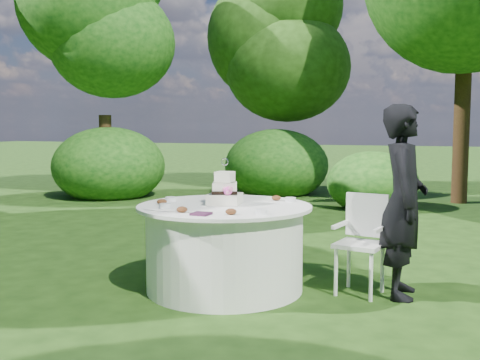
% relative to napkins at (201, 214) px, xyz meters
% --- Properties ---
extents(ground, '(80.00, 80.00, 0.00)m').
position_rel_napkins_xyz_m(ground, '(-0.05, 0.59, -0.78)').
color(ground, '#1A360E').
rests_on(ground, ground).
extents(napkins, '(0.14, 0.14, 0.02)m').
position_rel_napkins_xyz_m(napkins, '(0.00, 0.00, 0.00)').
color(napkins, '#421C38').
rests_on(napkins, table).
extents(feather_plume, '(0.48, 0.07, 0.01)m').
position_rel_napkins_xyz_m(feather_plume, '(-0.34, 0.08, -0.00)').
color(feather_plume, white).
rests_on(feather_plume, table).
extents(guest, '(0.46, 0.65, 1.66)m').
position_rel_napkins_xyz_m(guest, '(1.46, 0.97, 0.05)').
color(guest, black).
rests_on(guest, ground).
extents(table, '(1.56, 1.56, 0.77)m').
position_rel_napkins_xyz_m(table, '(-0.05, 0.59, -0.39)').
color(table, white).
rests_on(table, ground).
extents(cake, '(0.33, 0.33, 0.42)m').
position_rel_napkins_xyz_m(cake, '(-0.06, 0.63, 0.10)').
color(cake, silver).
rests_on(cake, table).
extents(chair, '(0.45, 0.45, 0.87)m').
position_rel_napkins_xyz_m(chair, '(1.12, 0.96, -0.26)').
color(chair, silver).
rests_on(chair, ground).
extents(votives, '(1.16, 0.91, 0.04)m').
position_rel_napkins_xyz_m(votives, '(-0.05, 0.52, 0.01)').
color(votives, white).
rests_on(votives, table).
extents(petal_cups, '(0.97, 1.08, 0.05)m').
position_rel_napkins_xyz_m(petal_cups, '(-0.07, 0.40, 0.02)').
color(petal_cups, '#562D16').
rests_on(petal_cups, table).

